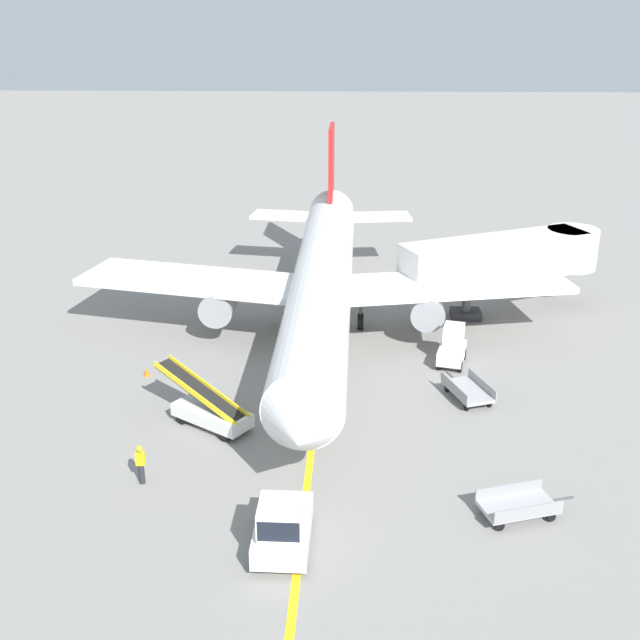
# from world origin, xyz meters

# --- Properties ---
(ground_plane) EXTENTS (300.00, 300.00, 0.00)m
(ground_plane) POSITION_xyz_m (0.00, 0.00, 0.00)
(ground_plane) COLOR gray
(taxi_line_yellow) EXTENTS (1.92, 79.99, 0.01)m
(taxi_line_yellow) POSITION_xyz_m (0.48, 5.00, 0.00)
(taxi_line_yellow) COLOR yellow
(taxi_line_yellow) RESTS_ON ground
(airliner) EXTENTS (28.60, 35.26, 10.10)m
(airliner) POSITION_xyz_m (0.49, 12.04, 3.42)
(airliner) COLOR white
(airliner) RESTS_ON ground
(jet_bridge) EXTENTS (12.81, 7.58, 4.85)m
(jet_bridge) POSITION_xyz_m (12.04, 16.70, 3.54)
(jet_bridge) COLOR silver
(jet_bridge) RESTS_ON ground
(pushback_tug) EXTENTS (1.99, 3.65, 2.20)m
(pushback_tug) POSITION_xyz_m (-0.36, -7.21, 0.99)
(pushback_tug) COLOR silver
(pushback_tug) RESTS_ON ground
(baggage_tug_near_wing) EXTENTS (1.86, 2.65, 2.10)m
(baggage_tug_near_wing) POSITION_xyz_m (7.51, 8.79, 0.93)
(baggage_tug_near_wing) COLOR silver
(baggage_tug_near_wing) RESTS_ON ground
(belt_loader_forward_hold) EXTENTS (4.83, 3.86, 2.59)m
(belt_loader_forward_hold) POSITION_xyz_m (-4.30, 1.59, 0.78)
(belt_loader_forward_hold) COLOR silver
(belt_loader_forward_hold) RESTS_ON ground
(baggage_cart_loaded) EXTENTS (2.39, 3.81, 0.94)m
(baggage_cart_loaded) POSITION_xyz_m (7.77, 4.60, 0.47)
(baggage_cart_loaded) COLOR #A5A5A8
(baggage_cart_loaded) RESTS_ON ground
(baggage_cart_empty_trailing) EXTENTS (3.82, 2.32, 0.94)m
(baggage_cart_empty_trailing) POSITION_xyz_m (8.31, -4.96, 0.47)
(baggage_cart_empty_trailing) COLOR #A5A5A8
(baggage_cart_empty_trailing) RESTS_ON ground
(ground_crew_marshaller) EXTENTS (0.36, 0.24, 1.70)m
(ground_crew_marshaller) POSITION_xyz_m (-6.31, -3.16, 0.91)
(ground_crew_marshaller) COLOR #26262D
(ground_crew_marshaller) RESTS_ON ground
(safety_cone_nose_right) EXTENTS (0.36, 0.36, 0.44)m
(safety_cone_nose_right) POSITION_xyz_m (-8.43, 6.72, 0.22)
(safety_cone_nose_right) COLOR orange
(safety_cone_nose_right) RESTS_ON ground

